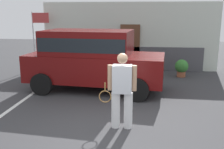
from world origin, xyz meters
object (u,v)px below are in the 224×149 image
at_px(flag_pole, 37,30).
at_px(parked_suv, 92,57).
at_px(tennis_player_man, 122,90).
at_px(potted_plant_by_porch, 182,67).

bearing_deg(flag_pole, parked_suv, -42.89).
distance_m(parked_suv, tennis_player_man, 3.27).
bearing_deg(potted_plant_by_porch, flag_pole, 174.09).
height_order(tennis_player_man, potted_plant_by_porch, tennis_player_man).
bearing_deg(tennis_player_man, potted_plant_by_porch, -111.93).
height_order(parked_suv, potted_plant_by_porch, parked_suv).
bearing_deg(tennis_player_man, flag_pole, -54.09).
distance_m(tennis_player_man, flag_pole, 7.50).
relative_size(tennis_player_man, flag_pole, 0.66).
bearing_deg(flag_pole, potted_plant_by_porch, -5.91).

